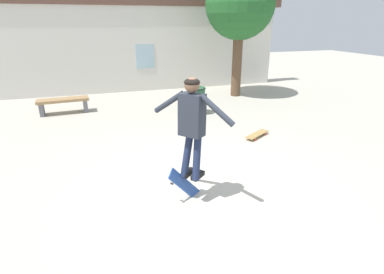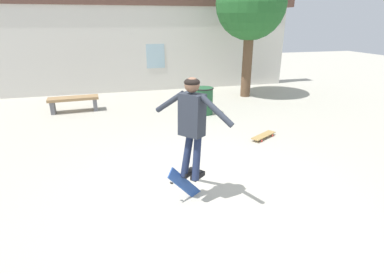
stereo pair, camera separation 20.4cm
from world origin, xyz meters
TOP-DOWN VIEW (x-y plane):
  - ground_plane at (0.00, 0.00)m, footprint 40.00×40.00m
  - building_backdrop at (-0.02, 8.06)m, footprint 12.24×0.52m
  - tree_right at (3.36, 6.03)m, footprint 2.36×2.36m
  - park_bench at (-2.56, 5.50)m, footprint 1.49×0.54m
  - trash_bin at (1.21, 4.26)m, footprint 0.58×0.58m
  - skater at (-0.32, -0.13)m, footprint 0.91×1.06m
  - skateboard_flipping at (-0.40, -0.07)m, footprint 0.62×0.34m
  - skateboard_resting at (2.01, 1.96)m, footprint 0.77×0.57m

SIDE VIEW (x-z plane):
  - ground_plane at x=0.00m, z-range 0.00..0.00m
  - skateboard_resting at x=2.01m, z-range 0.03..0.11m
  - skateboard_flipping at x=-0.40m, z-range -0.14..0.60m
  - park_bench at x=-2.56m, z-range 0.10..0.55m
  - trash_bin at x=1.21m, z-range 0.02..0.82m
  - skater at x=-0.32m, z-range 0.55..2.07m
  - building_backdrop at x=-0.02m, z-range -0.57..4.38m
  - tree_right at x=3.36m, z-range 0.94..5.28m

